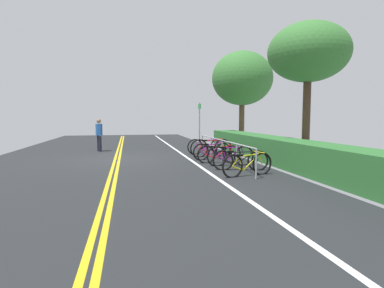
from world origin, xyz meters
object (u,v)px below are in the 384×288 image
(bicycle_2, at_px, (212,151))
(bicycle_5, at_px, (240,160))
(bicycle_3, at_px, (219,154))
(tree_mid, at_px, (308,53))
(bicycle_1, at_px, (211,148))
(sign_post_near, at_px, (199,122))
(pedestrian, at_px, (99,133))
(tree_near_left, at_px, (242,79))
(bike_rack, at_px, (222,145))
(bicycle_6, at_px, (248,165))
(bicycle_0, at_px, (207,146))
(bicycle_4, at_px, (230,156))

(bicycle_2, distance_m, bicycle_5, 2.57)
(bicycle_2, height_order, bicycle_3, bicycle_2)
(bicycle_5, height_order, tree_mid, tree_mid)
(bicycle_1, height_order, sign_post_near, sign_post_near)
(pedestrian, height_order, tree_near_left, tree_near_left)
(tree_near_left, relative_size, tree_mid, 1.06)
(tree_near_left, bearing_deg, bicycle_2, -31.93)
(tree_near_left, bearing_deg, bicycle_3, -27.69)
(bike_rack, height_order, bicycle_1, bike_rack)
(bicycle_5, bearing_deg, bicycle_3, -172.88)
(bicycle_2, height_order, bicycle_6, bicycle_6)
(bicycle_3, xyz_separation_m, bicycle_5, (1.65, 0.21, -0.00))
(bicycle_6, xyz_separation_m, tree_mid, (-1.92, 2.99, 3.60))
(bicycle_2, distance_m, sign_post_near, 3.20)
(bicycle_0, relative_size, bicycle_1, 0.98)
(bicycle_1, xyz_separation_m, tree_mid, (2.43, 2.88, 3.55))
(bike_rack, xyz_separation_m, bicycle_3, (0.07, -0.14, -0.31))
(bicycle_5, distance_m, tree_near_left, 8.74)
(pedestrian, xyz_separation_m, tree_mid, (5.48, 7.68, 3.02))
(bicycle_2, bearing_deg, bicycle_6, 1.22)
(bicycle_3, bearing_deg, bicycle_0, 175.34)
(bicycle_5, distance_m, sign_post_near, 5.67)
(tree_mid, bearing_deg, bicycle_0, -139.79)
(bicycle_5, relative_size, bicycle_6, 1.03)
(bicycle_1, xyz_separation_m, tree_near_left, (-4.10, 2.89, 3.42))
(bicycle_1, distance_m, tree_mid, 5.18)
(bicycle_1, bearing_deg, bicycle_6, -1.41)
(tree_near_left, bearing_deg, pedestrian, -82.27)
(bicycle_3, distance_m, sign_post_near, 4.07)
(bicycle_5, relative_size, tree_near_left, 0.32)
(bicycle_1, distance_m, bicycle_4, 2.49)
(bicycle_4, xyz_separation_m, sign_post_near, (-4.66, -0.02, 1.07))
(pedestrian, distance_m, tree_near_left, 8.28)
(bicycle_6, bearing_deg, tree_near_left, 160.46)
(tree_mid, bearing_deg, bicycle_2, -117.49)
(bicycle_6, xyz_separation_m, sign_post_near, (-6.52, 0.10, 1.08))
(bicycle_4, relative_size, bicycle_6, 1.00)
(bicycle_4, bearing_deg, bicycle_5, 1.14)
(bicycle_1, bearing_deg, bicycle_2, -12.27)
(bicycle_1, bearing_deg, bicycle_3, -5.75)
(bicycle_2, xyz_separation_m, tree_mid, (1.59, 3.06, 3.60))
(bicycle_5, bearing_deg, bicycle_4, -178.86)
(bicycle_2, relative_size, bicycle_4, 0.98)
(tree_mid, bearing_deg, bicycle_6, -57.25)
(bicycle_6, relative_size, tree_near_left, 0.31)
(bicycle_0, height_order, sign_post_near, sign_post_near)
(bicycle_4, distance_m, bicycle_6, 1.87)
(bicycle_2, xyz_separation_m, bicycle_3, (0.91, 0.01, -0.01))
(tree_near_left, bearing_deg, bicycle_4, -23.63)
(bicycle_3, xyz_separation_m, bicycle_4, (0.74, 0.19, 0.02))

